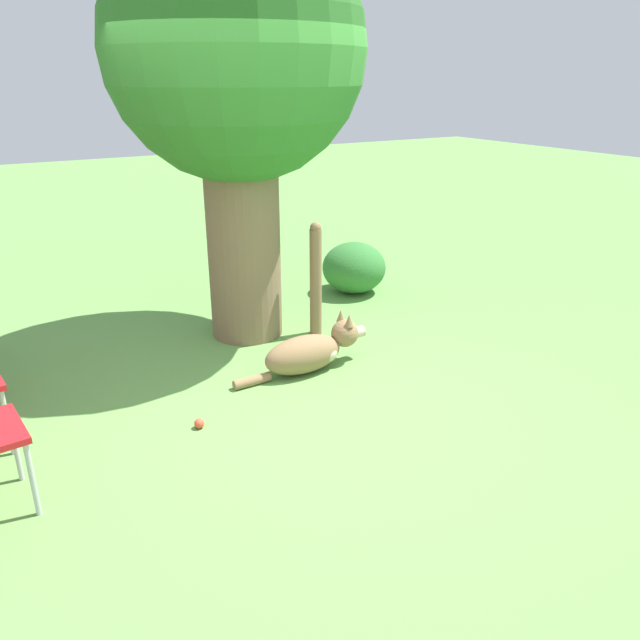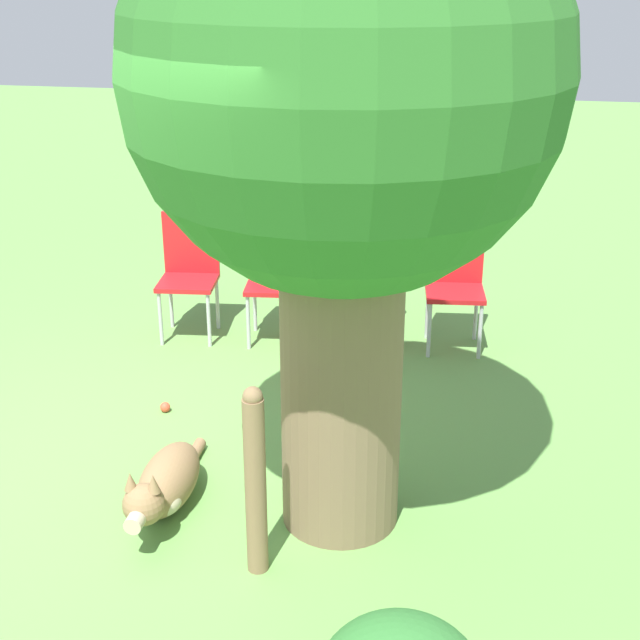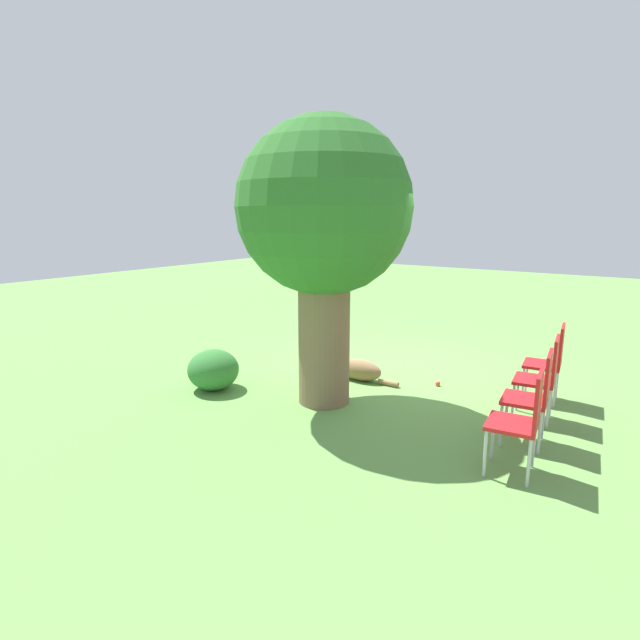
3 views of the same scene
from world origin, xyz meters
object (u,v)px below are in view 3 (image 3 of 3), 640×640
Objects in this scene: fence_post at (306,349)px; red_chair_0 at (551,358)px; red_chair_1 at (543,373)px; red_chair_3 at (524,416)px; dog at (355,368)px; red_chair_2 at (535,392)px; oak_tree at (324,217)px; tennis_ball at (438,383)px.

fence_post reaches higher than red_chair_0.
red_chair_1 is (-2.86, -0.55, 0.04)m from fence_post.
red_chair_0 is 2.07m from red_chair_3.
dog is 2.51m from red_chair_0.
red_chair_2 is (-0.10, 1.38, 0.00)m from red_chair_0.
oak_tree is 3.47× the size of red_chair_1.
red_chair_2 is 1.00× the size of red_chair_3.
red_chair_1 is at bearing -91.95° from red_chair_3.
fence_post is 2.91m from red_chair_1.
red_chair_1 is at bearing 177.46° from dog.
red_chair_0 is 1.00× the size of red_chair_3.
dog is at bearing 19.56° from tennis_ball.
red_chair_3 is (-2.44, 0.50, -1.70)m from oak_tree.
fence_post is 1.04× the size of red_chair_3.
dog is (0.11, -0.96, -2.09)m from oak_tree.
red_chair_3 is (-2.55, 1.46, 0.40)m from dog.
oak_tree is 3.01m from red_chair_3.
oak_tree reaches higher than tennis_ball.
dog is 1.18× the size of red_chair_3.
red_chair_0 and red_chair_1 have the same top height.
red_chair_1 reaches higher than tennis_ball.
red_chair_2 is at bearing 88.05° from red_chair_0.
red_chair_0 and red_chair_3 have the same top height.
red_chair_3 is 14.34× the size of tennis_ball.
red_chair_2 is (-2.91, 0.14, 0.04)m from fence_post.
fence_post is at bearing 4.83° from red_chair_1.
oak_tree is at bearing 28.42° from red_chair_0.
red_chair_3 is (-0.05, 0.69, 0.00)m from red_chair_2.
oak_tree reaches higher than dog.
red_chair_1 reaches higher than dog.
oak_tree is 3.47× the size of red_chair_2.
red_chair_2 is 0.69m from red_chair_3.
oak_tree is 2.93× the size of dog.
oak_tree is 3.26m from red_chair_0.
dog is at bearing 8.30° from red_chair_0.
tennis_ball is (-0.96, -1.34, -2.22)m from oak_tree.
red_chair_1 is 1.00× the size of red_chair_2.
red_chair_2 is (-2.50, 0.77, 0.40)m from dog.
red_chair_2 is at bearing -175.45° from oak_tree.
fence_post is 3.07m from red_chair_3.
dog is 1.18× the size of red_chair_1.
oak_tree is 2.77m from tennis_ball.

